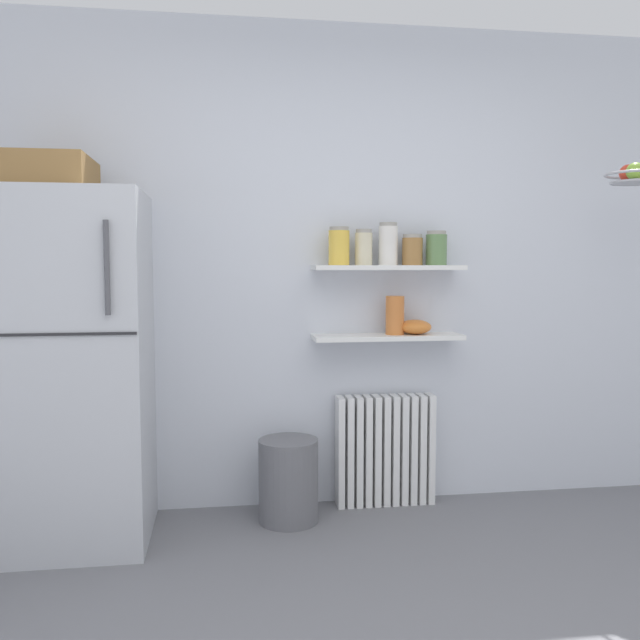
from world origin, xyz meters
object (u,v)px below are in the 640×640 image
(radiator, at_px, (385,450))
(storage_jar_0, at_px, (339,246))
(vase, at_px, (395,315))
(refrigerator, at_px, (74,361))
(storage_jar_4, at_px, (436,248))
(storage_jar_2, at_px, (388,244))
(hanging_fruit_basket, at_px, (638,175))
(shelf_bowl, at_px, (415,327))
(trash_bin, at_px, (288,480))
(storage_jar_3, at_px, (412,250))
(storage_jar_1, at_px, (364,247))

(radiator, distance_m, storage_jar_0, 1.14)
(storage_jar_0, bearing_deg, vase, 0.00)
(radiator, bearing_deg, refrigerator, -171.03)
(storage_jar_4, xyz_separation_m, vase, (-0.23, 0.00, -0.36))
(storage_jar_2, bearing_deg, radiator, 90.00)
(radiator, distance_m, hanging_fruit_basket, 1.93)
(shelf_bowl, height_order, hanging_fruit_basket, hanging_fruit_basket)
(trash_bin, bearing_deg, shelf_bowl, 11.55)
(storage_jar_0, bearing_deg, hanging_fruit_basket, -12.73)
(storage_jar_0, height_order, shelf_bowl, storage_jar_0)
(storage_jar_3, distance_m, storage_jar_4, 0.13)
(storage_jar_1, bearing_deg, vase, 0.00)
(radiator, xyz_separation_m, vase, (0.04, -0.03, 0.74))
(refrigerator, xyz_separation_m, storage_jar_0, (1.31, 0.22, 0.55))
(refrigerator, relative_size, storage_jar_3, 10.94)
(radiator, bearing_deg, shelf_bowl, -11.14)
(radiator, height_order, vase, vase)
(radiator, relative_size, storage_jar_3, 3.65)
(storage_jar_3, height_order, trash_bin, storage_jar_3)
(refrigerator, height_order, storage_jar_4, refrigerator)
(storage_jar_1, xyz_separation_m, shelf_bowl, (0.29, 0.00, -0.43))
(radiator, distance_m, trash_bin, 0.58)
(storage_jar_0, distance_m, trash_bin, 1.24)
(storage_jar_4, bearing_deg, radiator, 173.56)
(vase, xyz_separation_m, shelf_bowl, (0.11, 0.00, -0.06))
(storage_jar_1, bearing_deg, storage_jar_4, 0.00)
(storage_jar_1, xyz_separation_m, storage_jar_4, (0.40, 0.00, -0.00))
(storage_jar_1, bearing_deg, storage_jar_2, 0.00)
(storage_jar_1, height_order, storage_jar_4, storage_jar_1)
(storage_jar_3, distance_m, trash_bin, 1.37)
(storage_jar_2, relative_size, shelf_bowl, 1.29)
(storage_jar_1, bearing_deg, hanging_fruit_basket, -13.95)
(storage_jar_0, xyz_separation_m, storage_jar_3, (0.40, 0.00, -0.02))
(storage_jar_1, relative_size, vase, 0.92)
(radiator, bearing_deg, storage_jar_3, -12.73)
(shelf_bowl, bearing_deg, storage_jar_4, 0.00)
(storage_jar_2, xyz_separation_m, storage_jar_3, (0.13, -0.00, -0.03))
(storage_jar_2, height_order, vase, storage_jar_2)
(storage_jar_1, xyz_separation_m, storage_jar_2, (0.13, 0.00, 0.02))
(storage_jar_2, height_order, hanging_fruit_basket, hanging_fruit_basket)
(storage_jar_3, bearing_deg, hanging_fruit_basket, -17.22)
(shelf_bowl, bearing_deg, refrigerator, -172.79)
(storage_jar_3, xyz_separation_m, vase, (-0.09, 0.00, -0.35))
(refrigerator, bearing_deg, storage_jar_1, 8.61)
(storage_jar_2, bearing_deg, storage_jar_4, -0.00)
(storage_jar_0, relative_size, storage_jar_2, 0.89)
(refrigerator, height_order, radiator, refrigerator)
(vase, distance_m, trash_bin, 1.03)
(refrigerator, xyz_separation_m, storage_jar_1, (1.44, 0.22, 0.55))
(storage_jar_1, relative_size, trash_bin, 0.45)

